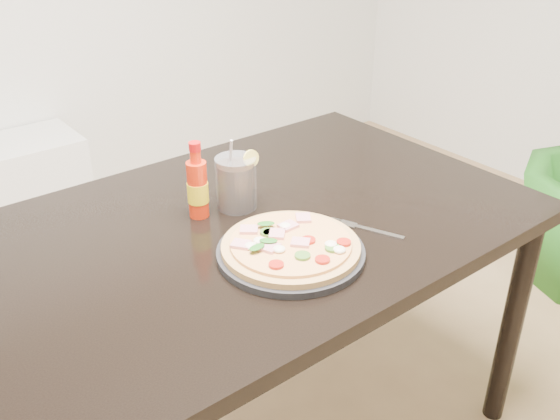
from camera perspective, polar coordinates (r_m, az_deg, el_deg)
dining_table at (r=1.57m, az=-2.72°, el=-3.59°), size 1.40×0.90×0.75m
plate at (r=1.39m, az=0.98°, el=-3.90°), size 0.33×0.33×0.02m
pizza at (r=1.38m, az=0.95°, el=-3.23°), size 0.31×0.31×0.03m
hot_sauce_bottle at (r=1.53m, az=-7.54°, el=2.05°), size 0.06×0.06×0.20m
cola_cup at (r=1.56m, az=-4.03°, el=2.39°), size 0.11×0.10×0.19m
fork at (r=1.50m, az=7.65°, el=-1.66°), size 0.09×0.18×0.00m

